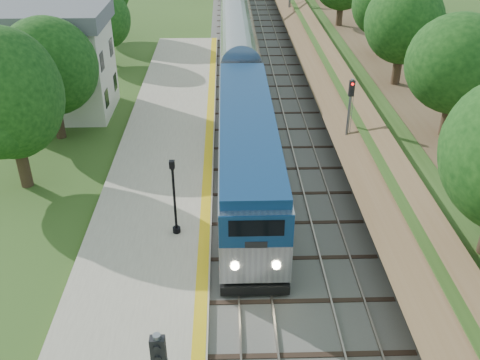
{
  "coord_description": "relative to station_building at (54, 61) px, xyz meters",
  "views": [
    {
      "loc": [
        -1.17,
        -9.42,
        16.3
      ],
      "look_at": [
        -0.5,
        14.02,
        2.8
      ],
      "focal_mm": 40.0,
      "sensor_mm": 36.0,
      "label": 1
    }
  ],
  "objects": [
    {
      "name": "trackbed",
      "position": [
        16.0,
        30.0,
        -4.02
      ],
      "size": [
        9.5,
        170.0,
        0.28
      ],
      "color": "#4C4944",
      "rests_on": "ground"
    },
    {
      "name": "platform",
      "position": [
        8.8,
        -14.0,
        -3.9
      ],
      "size": [
        6.4,
        68.0,
        0.38
      ],
      "primitive_type": "cube",
      "color": "#9E937F",
      "rests_on": "ground"
    },
    {
      "name": "yellow_stripe",
      "position": [
        11.65,
        -14.0,
        -3.7
      ],
      "size": [
        0.55,
        68.0,
        0.01
      ],
      "primitive_type": "cube",
      "color": "gold",
      "rests_on": "platform"
    },
    {
      "name": "embankment",
      "position": [
        24.35,
        30.0,
        -2.14
      ],
      "size": [
        10.64,
        170.0,
        11.7
      ],
      "color": "brown",
      "rests_on": "ground"
    },
    {
      "name": "station_building",
      "position": [
        0.0,
        0.0,
        0.0
      ],
      "size": [
        8.6,
        6.6,
        8.0
      ],
      "color": "beige",
      "rests_on": "ground"
    },
    {
      "name": "trees_behind_platform",
      "position": [
        2.83,
        -9.33,
        0.44
      ],
      "size": [
        7.82,
        53.32,
        7.21
      ],
      "color": "#332316",
      "rests_on": "ground"
    },
    {
      "name": "lamppost_far",
      "position": [
        10.23,
        -17.01,
        -1.88
      ],
      "size": [
        0.41,
        0.41,
        4.11
      ],
      "color": "black",
      "rests_on": "platform"
    },
    {
      "name": "signal_farside",
      "position": [
        20.2,
        -9.95,
        -0.4
      ],
      "size": [
        0.32,
        0.25,
        5.84
      ],
      "color": "slate",
      "rests_on": "ground"
    }
  ]
}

